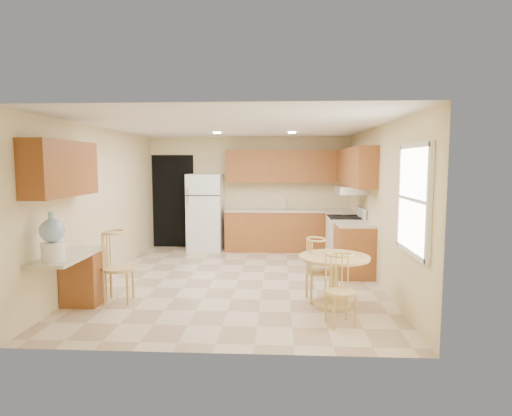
# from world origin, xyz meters

# --- Properties ---
(floor) EXTENTS (5.50, 5.50, 0.00)m
(floor) POSITION_xyz_m (0.00, 0.00, 0.00)
(floor) COLOR beige
(floor) RESTS_ON ground
(ceiling) EXTENTS (4.50, 5.50, 0.02)m
(ceiling) POSITION_xyz_m (0.00, 0.00, 2.50)
(ceiling) COLOR white
(ceiling) RESTS_ON wall_back
(wall_back) EXTENTS (4.50, 0.02, 2.50)m
(wall_back) POSITION_xyz_m (0.00, 2.75, 1.25)
(wall_back) COLOR beige
(wall_back) RESTS_ON floor
(wall_front) EXTENTS (4.50, 0.02, 2.50)m
(wall_front) POSITION_xyz_m (0.00, -2.75, 1.25)
(wall_front) COLOR beige
(wall_front) RESTS_ON floor
(wall_left) EXTENTS (0.02, 5.50, 2.50)m
(wall_left) POSITION_xyz_m (-2.25, 0.00, 1.25)
(wall_left) COLOR beige
(wall_left) RESTS_ON floor
(wall_right) EXTENTS (0.02, 5.50, 2.50)m
(wall_right) POSITION_xyz_m (2.25, 0.00, 1.25)
(wall_right) COLOR beige
(wall_right) RESTS_ON floor
(doorway) EXTENTS (0.90, 0.02, 2.10)m
(doorway) POSITION_xyz_m (-1.75, 2.73, 1.05)
(doorway) COLOR black
(doorway) RESTS_ON floor
(base_cab_back) EXTENTS (2.75, 0.60, 0.87)m
(base_cab_back) POSITION_xyz_m (0.88, 2.45, 0.43)
(base_cab_back) COLOR #9B5827
(base_cab_back) RESTS_ON floor
(counter_back) EXTENTS (2.75, 0.63, 0.04)m
(counter_back) POSITION_xyz_m (0.88, 2.45, 0.89)
(counter_back) COLOR beige
(counter_back) RESTS_ON base_cab_back
(base_cab_right_a) EXTENTS (0.60, 0.59, 0.87)m
(base_cab_right_a) POSITION_xyz_m (1.95, 1.85, 0.43)
(base_cab_right_a) COLOR #9B5827
(base_cab_right_a) RESTS_ON floor
(counter_right_a) EXTENTS (0.63, 0.59, 0.04)m
(counter_right_a) POSITION_xyz_m (1.95, 1.85, 0.89)
(counter_right_a) COLOR beige
(counter_right_a) RESTS_ON base_cab_right_a
(base_cab_right_b) EXTENTS (0.60, 0.80, 0.87)m
(base_cab_right_b) POSITION_xyz_m (1.95, 0.40, 0.43)
(base_cab_right_b) COLOR #9B5827
(base_cab_right_b) RESTS_ON floor
(counter_right_b) EXTENTS (0.63, 0.80, 0.04)m
(counter_right_b) POSITION_xyz_m (1.95, 0.40, 0.89)
(counter_right_b) COLOR beige
(counter_right_b) RESTS_ON base_cab_right_b
(upper_cab_back) EXTENTS (2.75, 0.33, 0.70)m
(upper_cab_back) POSITION_xyz_m (0.88, 2.58, 1.85)
(upper_cab_back) COLOR #9B5827
(upper_cab_back) RESTS_ON wall_back
(upper_cab_right) EXTENTS (0.33, 2.42, 0.70)m
(upper_cab_right) POSITION_xyz_m (2.08, 1.21, 1.85)
(upper_cab_right) COLOR #9B5827
(upper_cab_right) RESTS_ON wall_right
(upper_cab_left) EXTENTS (0.33, 1.40, 0.70)m
(upper_cab_left) POSITION_xyz_m (-2.08, -1.60, 1.85)
(upper_cab_left) COLOR #9B5827
(upper_cab_left) RESTS_ON wall_left
(sink) EXTENTS (0.78, 0.44, 0.01)m
(sink) POSITION_xyz_m (0.85, 2.45, 0.91)
(sink) COLOR silver
(sink) RESTS_ON counter_back
(range_hood) EXTENTS (0.50, 0.76, 0.14)m
(range_hood) POSITION_xyz_m (2.00, 1.18, 1.42)
(range_hood) COLOR silver
(range_hood) RESTS_ON upper_cab_right
(desk_pedestal) EXTENTS (0.48, 0.42, 0.72)m
(desk_pedestal) POSITION_xyz_m (-2.00, -1.32, 0.36)
(desk_pedestal) COLOR #9B5827
(desk_pedestal) RESTS_ON floor
(desk_top) EXTENTS (0.50, 1.20, 0.04)m
(desk_top) POSITION_xyz_m (-2.00, -1.70, 0.75)
(desk_top) COLOR beige
(desk_top) RESTS_ON desk_pedestal
(window) EXTENTS (0.06, 1.12, 1.30)m
(window) POSITION_xyz_m (2.23, -1.85, 1.50)
(window) COLOR white
(window) RESTS_ON wall_right
(can_light_a) EXTENTS (0.14, 0.14, 0.02)m
(can_light_a) POSITION_xyz_m (-0.50, 1.20, 2.48)
(can_light_a) COLOR white
(can_light_a) RESTS_ON ceiling
(can_light_b) EXTENTS (0.14, 0.14, 0.02)m
(can_light_b) POSITION_xyz_m (0.90, 1.20, 2.48)
(can_light_b) COLOR white
(can_light_b) RESTS_ON ceiling
(refrigerator) EXTENTS (0.74, 0.72, 1.68)m
(refrigerator) POSITION_xyz_m (-0.95, 2.40, 0.84)
(refrigerator) COLOR white
(refrigerator) RESTS_ON floor
(stove) EXTENTS (0.65, 0.76, 1.09)m
(stove) POSITION_xyz_m (1.92, 1.18, 0.47)
(stove) COLOR white
(stove) RESTS_ON floor
(dining_table) EXTENTS (0.94, 0.94, 0.69)m
(dining_table) POSITION_xyz_m (1.40, -1.26, 0.45)
(dining_table) COLOR tan
(dining_table) RESTS_ON floor
(chair_table_a) EXTENTS (0.39, 0.50, 0.87)m
(chair_table_a) POSITION_xyz_m (1.22, -1.09, 0.53)
(chair_table_a) COLOR tan
(chair_table_a) RESTS_ON floor
(chair_table_b) EXTENTS (0.37, 0.39, 0.84)m
(chair_table_b) POSITION_xyz_m (1.40, -1.99, 0.51)
(chair_table_b) COLOR tan
(chair_table_b) RESTS_ON floor
(chair_desk) EXTENTS (0.43, 0.56, 0.98)m
(chair_desk) POSITION_xyz_m (-1.55, -1.29, 0.60)
(chair_desk) COLOR tan
(chair_desk) RESTS_ON floor
(water_crock) EXTENTS (0.28, 0.28, 0.58)m
(water_crock) POSITION_xyz_m (-2.00, -2.05, 1.03)
(water_crock) COLOR white
(water_crock) RESTS_ON desk_top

